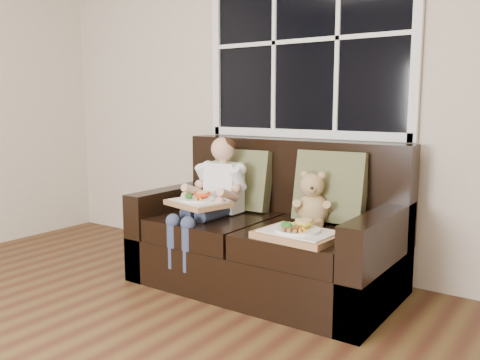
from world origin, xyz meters
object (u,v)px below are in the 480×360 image
Objects in this scene: loveseat at (269,239)px; tray_left at (198,202)px; teddy_bear at (312,202)px; child at (215,189)px; tray_right at (298,233)px.

loveseat is 3.82× the size of tray_left.
loveseat reaches higher than teddy_bear.
child is (-0.37, -0.12, 0.32)m from loveseat.
teddy_bear is 0.80× the size of tray_left.
child is 0.81m from tray_right.
tray_left reaches higher than tray_right.
tray_left is at bearing -178.15° from tray_right.
tray_left is (-0.37, -0.29, 0.26)m from loveseat.
child is at bearing 102.58° from tray_left.
tray_right is at bearing -15.65° from child.
loveseat is at bearing 144.70° from tray_right.
child is 0.19m from tray_left.
teddy_bear is 0.75× the size of tray_right.
loveseat is 0.41m from teddy_bear.
child is 1.84× the size of tray_left.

